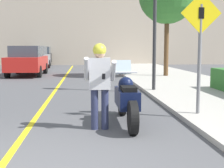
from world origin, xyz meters
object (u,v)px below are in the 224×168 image
object	(u,v)px
motorcycle	(127,99)
parked_car_grey	(35,58)
parked_car_red	(27,61)
parked_car_black	(42,56)
person_biker	(100,78)
traffic_light	(155,10)
crossing_sign	(200,41)

from	to	relation	value
motorcycle	parked_car_grey	bearing A→B (deg)	105.00
parked_car_red	parked_car_black	size ratio (longest dim) A/B	1.00
parked_car_red	parked_car_black	distance (m)	11.03
parked_car_grey	parked_car_black	size ratio (longest dim) A/B	1.00
person_biker	parked_car_black	distance (m)	23.55
traffic_light	parked_car_grey	bearing A→B (deg)	115.78
traffic_light	parked_car_black	distance (m)	19.54
motorcycle	person_biker	xyz separation A→B (m)	(-0.58, -0.43, 0.50)
parked_car_grey	parked_car_black	xyz separation A→B (m)	(-0.28, 5.72, 0.00)
traffic_light	parked_car_black	xyz separation A→B (m)	(-6.38, 18.36, -2.00)
motorcycle	parked_car_grey	size ratio (longest dim) A/B	0.55
motorcycle	parked_car_red	world-z (taller)	parked_car_red
person_biker	traffic_light	bearing A→B (deg)	66.17
parked_car_black	parked_car_grey	bearing A→B (deg)	-87.19
crossing_sign	person_biker	bearing A→B (deg)	-160.52
motorcycle	person_biker	world-z (taller)	person_biker
parked_car_black	person_biker	bearing A→B (deg)	-79.58
motorcycle	traffic_light	size ratio (longest dim) A/B	0.58
traffic_light	parked_car_grey	size ratio (longest dim) A/B	0.95
crossing_sign	parked_car_grey	distance (m)	17.79
motorcycle	crossing_sign	world-z (taller)	crossing_sign
crossing_sign	parked_car_red	xyz separation A→B (m)	(-5.80, 11.36, -0.85)
person_biker	parked_car_black	world-z (taller)	parked_car_black
parked_car_red	parked_car_grey	size ratio (longest dim) A/B	1.00
person_biker	parked_car_red	size ratio (longest dim) A/B	0.39
parked_car_black	parked_car_red	bearing A→B (deg)	-86.36
person_biker	traffic_light	size ratio (longest dim) A/B	0.42
crossing_sign	parked_car_black	xyz separation A→B (m)	(-6.50, 22.37, -0.85)
parked_car_grey	parked_car_black	distance (m)	5.73
crossing_sign	parked_car_black	distance (m)	23.31
crossing_sign	parked_car_black	bearing A→B (deg)	106.21
parked_car_red	parked_car_black	xyz separation A→B (m)	(-0.70, 11.01, 0.00)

